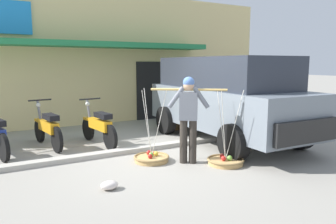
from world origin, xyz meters
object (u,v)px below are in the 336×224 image
parked_truck (226,96)px  fruit_basket_right_side (152,158)px  motorcycle_second_in_row (48,128)px  fruit_vendor (188,114)px  motorcycle_third_in_row (99,126)px  wooden_crate (171,125)px  plastic_litter_bag (109,185)px  fruit_basket_left_side (225,161)px

parked_truck → fruit_basket_right_side: bearing=-164.1°
motorcycle_second_in_row → fruit_vendor: bearing=-50.4°
motorcycle_third_in_row → wooden_crate: size_ratio=4.13×
fruit_vendor → motorcycle_second_in_row: bearing=129.6°
plastic_litter_bag → motorcycle_second_in_row: bearing=96.4°
fruit_basket_right_side → motorcycle_third_in_row: size_ratio=0.80×
fruit_basket_right_side → wooden_crate: 3.14m
fruit_vendor → wooden_crate: fruit_vendor is taller
fruit_basket_right_side → motorcycle_second_in_row: size_ratio=0.80×
fruit_basket_left_side → parked_truck: bearing=51.0°
motorcycle_second_in_row → wooden_crate: bearing=5.2°
fruit_basket_left_side → fruit_vendor: bearing=142.9°
motorcycle_second_in_row → wooden_crate: (3.49, 0.32, -0.29)m
fruit_basket_left_side → motorcycle_second_in_row: size_ratio=0.80×
motorcycle_third_in_row → parked_truck: (2.93, -1.12, 0.68)m
motorcycle_third_in_row → fruit_basket_left_side: bearing=-58.5°
fruit_vendor → motorcycle_second_in_row: size_ratio=0.94×
fruit_vendor → wooden_crate: size_ratio=3.85×
fruit_vendor → wooden_crate: (1.32, 2.95, -0.82)m
parked_truck → wooden_crate: bearing=106.9°
parked_truck → fruit_basket_left_side: bearing=-129.0°
fruit_basket_left_side → wooden_crate: bearing=77.8°
motorcycle_second_in_row → plastic_litter_bag: (0.36, -3.17, -0.38)m
fruit_basket_left_side → motorcycle_second_in_row: (-2.76, 3.07, 0.38)m
motorcycle_second_in_row → wooden_crate: 3.52m
fruit_basket_right_side → wooden_crate: size_ratio=3.30×
fruit_basket_right_side → motorcycle_third_in_row: (-0.49, 1.82, 0.38)m
plastic_litter_bag → wooden_crate: size_ratio=0.64×
parked_truck → plastic_litter_bag: 4.18m
fruit_basket_right_side → plastic_litter_bag: size_ratio=5.19×
parked_truck → plastic_litter_bag: bearing=-155.4°
plastic_litter_bag → fruit_basket_left_side: bearing=2.4°
fruit_vendor → motorcycle_third_in_row: size_ratio=0.93×
motorcycle_second_in_row → parked_truck: size_ratio=0.37×
fruit_basket_left_side → fruit_basket_right_side: bearing=142.8°
parked_truck → wooden_crate: 2.12m
fruit_vendor → parked_truck: size_ratio=0.35×
fruit_vendor → parked_truck: bearing=31.4°
fruit_basket_left_side → plastic_litter_bag: size_ratio=5.19×
motorcycle_second_in_row → fruit_basket_right_side: bearing=-53.9°
fruit_basket_right_side → parked_truck: bearing=15.9°
fruit_basket_right_side → parked_truck: 2.75m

